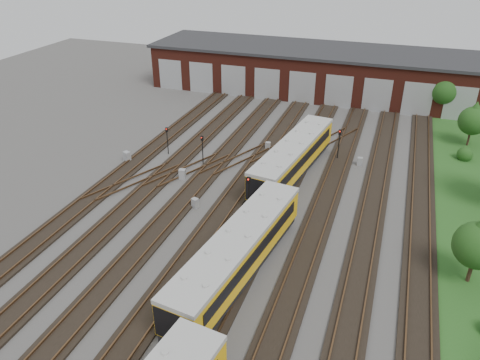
% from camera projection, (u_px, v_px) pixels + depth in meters
% --- Properties ---
extents(ground, '(120.00, 120.00, 0.00)m').
position_uv_depth(ground, '(229.00, 243.00, 36.24)').
color(ground, '#423F3D').
rests_on(ground, ground).
extents(track_network, '(30.40, 70.00, 0.33)m').
position_uv_depth(track_network, '(229.00, 237.00, 36.72)').
color(track_network, black).
rests_on(track_network, ground).
extents(maintenance_shed, '(51.00, 12.50, 6.35)m').
position_uv_depth(maintenance_shed, '(325.00, 71.00, 67.91)').
color(maintenance_shed, '#582016').
rests_on(maintenance_shed, ground).
extents(metro_train, '(4.86, 47.76, 3.21)m').
position_uv_depth(metro_train, '(238.00, 253.00, 31.87)').
color(metro_train, black).
rests_on(metro_train, ground).
extents(signal_mast_0, '(0.27, 0.25, 3.03)m').
position_uv_depth(signal_mast_0, '(167.00, 137.00, 49.59)').
color(signal_mast_0, black).
rests_on(signal_mast_0, ground).
extents(signal_mast_1, '(0.28, 0.27, 3.22)m').
position_uv_depth(signal_mast_1, '(202.00, 147.00, 47.15)').
color(signal_mast_1, black).
rests_on(signal_mast_1, ground).
extents(signal_mast_2, '(0.31, 0.29, 3.38)m').
position_uv_depth(signal_mast_2, '(339.00, 141.00, 48.22)').
color(signal_mast_2, black).
rests_on(signal_mast_2, ground).
extents(signal_mast_3, '(0.31, 0.29, 3.66)m').
position_uv_depth(signal_mast_3, '(249.00, 191.00, 38.61)').
color(signal_mast_3, black).
rests_on(signal_mast_3, ground).
extents(relay_cabinet_0, '(0.81, 0.75, 1.10)m').
position_uv_depth(relay_cabinet_0, '(127.00, 157.00, 48.57)').
color(relay_cabinet_0, '#949598').
rests_on(relay_cabinet_0, ground).
extents(relay_cabinet_1, '(0.70, 0.62, 1.02)m').
position_uv_depth(relay_cabinet_1, '(182.00, 174.00, 45.21)').
color(relay_cabinet_1, '#949598').
rests_on(relay_cabinet_1, ground).
extents(relay_cabinet_2, '(0.65, 0.60, 0.89)m').
position_uv_depth(relay_cabinet_2, '(195.00, 203.00, 40.59)').
color(relay_cabinet_2, '#949598').
rests_on(relay_cabinet_2, ground).
extents(relay_cabinet_3, '(0.54, 0.45, 0.88)m').
position_uv_depth(relay_cabinet_3, '(268.00, 146.00, 51.25)').
color(relay_cabinet_3, '#949598').
rests_on(relay_cabinet_3, ground).
extents(relay_cabinet_4, '(0.56, 0.48, 0.86)m').
position_uv_depth(relay_cabinet_4, '(360.00, 161.00, 47.86)').
color(relay_cabinet_4, '#949598').
rests_on(relay_cabinet_4, ground).
extents(tree_0, '(3.59, 3.59, 5.96)m').
position_uv_depth(tree_0, '(445.00, 87.00, 58.82)').
color(tree_0, '#372419').
rests_on(tree_0, ground).
extents(tree_1, '(3.12, 3.12, 5.17)m').
position_uv_depth(tree_1, '(474.00, 118.00, 50.85)').
color(tree_1, '#372419').
rests_on(tree_1, ground).
extents(tree_3, '(3.23, 3.23, 5.35)m').
position_uv_depth(tree_3, '(479.00, 241.00, 30.64)').
color(tree_3, '#372419').
rests_on(tree_3, ground).
extents(bush_1, '(1.60, 1.60, 1.60)m').
position_uv_depth(bush_1, '(465.00, 153.00, 48.88)').
color(bush_1, '#164212').
rests_on(bush_1, ground).
extents(bush_2, '(1.06, 1.06, 1.06)m').
position_uv_depth(bush_2, '(461.00, 115.00, 59.33)').
color(bush_2, '#164212').
rests_on(bush_2, ground).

